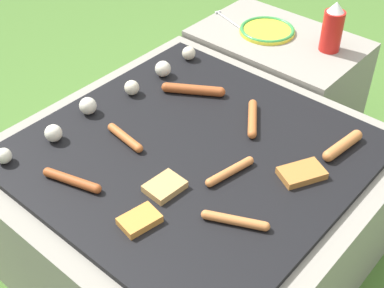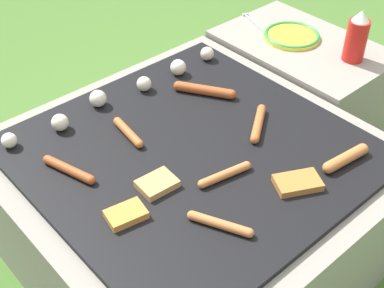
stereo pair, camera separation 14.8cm
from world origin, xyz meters
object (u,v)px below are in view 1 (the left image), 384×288
object	(u,v)px
condiment_bottle	(333,28)
fork_utensil	(228,20)
sausage_front_center	(343,145)
plate_colorful	(267,30)

from	to	relation	value
condiment_bottle	fork_utensil	world-z (taller)	condiment_bottle
fork_utensil	sausage_front_center	bearing A→B (deg)	-119.72
fork_utensil	plate_colorful	bearing A→B (deg)	-83.66
condiment_bottle	sausage_front_center	bearing A→B (deg)	-146.53
plate_colorful	fork_utensil	size ratio (longest dim) A/B	1.18
plate_colorful	condiment_bottle	size ratio (longest dim) A/B	1.14
sausage_front_center	fork_utensil	bearing A→B (deg)	60.28
sausage_front_center	fork_utensil	distance (m)	0.84
condiment_bottle	fork_utensil	bearing A→B (deg)	97.73
sausage_front_center	condiment_bottle	bearing A→B (deg)	33.47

